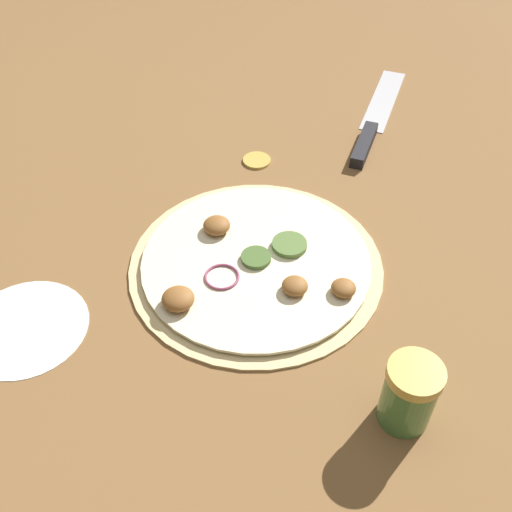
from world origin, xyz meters
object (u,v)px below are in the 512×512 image
Objects in this scene: spice_jar at (409,394)px; loose_cap at (257,159)px; pizza at (255,263)px; knife at (371,128)px.

loose_cap is (-0.44, 0.07, -0.04)m from spice_jar.
knife is (-0.18, 0.30, 0.00)m from pizza.
spice_jar is at bearing -9.40° from loose_cap.
loose_cap is (-0.19, 0.10, -0.00)m from pizza.
knife is at bearing 120.21° from pizza.
loose_cap is at bearing 151.29° from pizza.
loose_cap is at bearing 133.53° from knife.
spice_jar reaches higher than loose_cap.
knife is 0.51m from spice_jar.
pizza is at bearing -28.71° from loose_cap.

